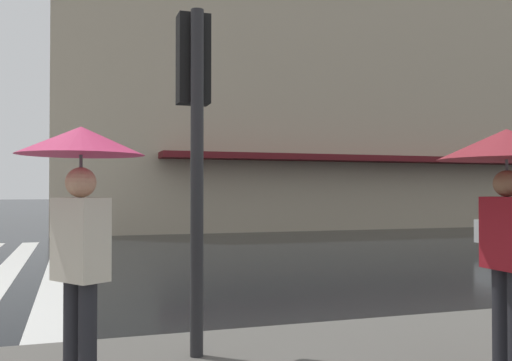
{
  "coord_description": "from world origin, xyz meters",
  "views": [
    {
      "loc": [
        -8.98,
        -4.29,
        1.66
      ],
      "look_at": [
        4.34,
        -8.6,
        1.92
      ],
      "focal_mm": 39.64,
      "sensor_mm": 36.0,
      "label": 1
    }
  ],
  "objects": [
    {
      "name": "haussmann_block_corner",
      "position": [
        22.08,
        -16.4,
        9.21
      ],
      "size": [
        20.37,
        25.87,
        18.82
      ],
      "color": "tan",
      "rests_on": "ground_plane"
    },
    {
      "name": "traffic_signal_post",
      "position": [
        -3.76,
        -5.37,
        2.45
      ],
      "size": [
        0.44,
        0.3,
        3.18
      ],
      "color": "#232326",
      "rests_on": "sidewalk_pavement"
    },
    {
      "name": "pedestrian_in_red_jacket",
      "position": [
        -5.17,
        -7.71,
        1.83
      ],
      "size": [
        1.12,
        1.12,
        2.02
      ],
      "color": "maroon",
      "rests_on": "sidewalk_pavement"
    },
    {
      "name": "pedestrian_approaching_kerb",
      "position": [
        -4.71,
        -4.34,
        1.7
      ],
      "size": [
        0.91,
        0.91,
        1.98
      ],
      "color": "beige",
      "rests_on": "sidewalk_pavement"
    }
  ]
}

